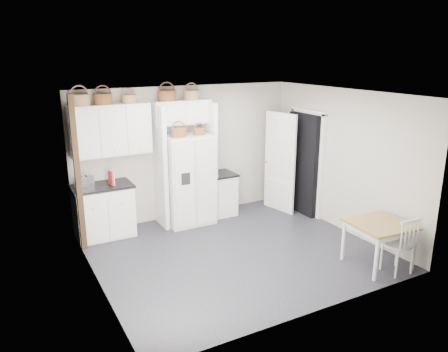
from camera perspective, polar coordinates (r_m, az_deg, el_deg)
floor at (r=7.41m, az=1.57°, el=-9.84°), size 4.50×4.50×0.00m
ceiling at (r=6.70m, az=1.74°, el=10.62°), size 4.50×4.50×0.00m
wall_back at (r=8.68m, az=-4.98°, el=3.09°), size 4.50×0.00×4.50m
wall_left at (r=6.18m, az=-16.76°, el=-2.87°), size 0.00×4.00×4.00m
wall_right at (r=8.26m, az=15.30°, el=1.93°), size 0.00×4.00×4.00m
refrigerator at (r=8.38m, az=-4.76°, el=-0.45°), size 0.89×0.72×1.73m
base_cab_left at (r=8.12m, az=-15.43°, el=-4.53°), size 0.99×0.63×0.92m
base_cab_right at (r=8.92m, az=-0.32°, el=-2.41°), size 0.47×0.56×0.83m
dining_table at (r=7.23m, az=19.46°, el=-8.37°), size 0.92×0.92×0.71m
windsor_chair at (r=7.08m, az=21.81°, el=-8.27°), size 0.47×0.43×0.91m
counter_left at (r=7.97m, az=-15.69°, el=-1.28°), size 1.04×0.67×0.04m
counter_right at (r=8.79m, az=-0.32°, el=0.27°), size 0.51×0.60×0.04m
toaster at (r=7.85m, az=-17.81°, el=-0.78°), size 0.33×0.24×0.21m
cookbook_red at (r=7.89m, az=-14.54°, el=-0.27°), size 0.07×0.17×0.25m
cookbook_cream at (r=7.90m, az=-14.26°, el=-0.34°), size 0.05×0.15×0.22m
basket_upper_a at (r=7.76m, az=-18.32°, el=9.41°), size 0.33×0.33×0.19m
basket_upper_b at (r=7.84m, az=-15.51°, el=9.68°), size 0.31×0.31×0.18m
basket_upper_c at (r=7.96m, az=-12.31°, el=9.83°), size 0.25×0.25×0.14m
basket_bridge_a at (r=8.18m, az=-7.47°, el=10.37°), size 0.34×0.34×0.19m
basket_bridge_b at (r=8.37m, az=-4.28°, el=10.53°), size 0.30×0.30×0.17m
basket_fridge_a at (r=7.99m, az=-5.93°, el=5.67°), size 0.29×0.29×0.15m
basket_fridge_b at (r=8.16m, az=-3.28°, el=5.82°), size 0.22×0.22×0.12m
upper_cabinet at (r=7.93m, az=-14.61°, el=5.85°), size 1.40×0.34×0.90m
bridge_cabinet at (r=8.32m, az=-5.59°, el=8.30°), size 1.12×0.34×0.45m
fridge_panel_left at (r=8.20m, az=-8.34°, el=1.15°), size 0.08×0.60×2.30m
fridge_panel_right at (r=8.59m, az=-1.95°, el=1.99°), size 0.08×0.60×2.30m
trim_post at (r=7.46m, az=-18.58°, el=0.18°), size 0.09×0.09×2.60m
doorway_void at (r=9.00m, az=10.41°, el=1.55°), size 0.18×0.85×2.05m
door_slab at (r=9.04m, az=7.30°, el=1.76°), size 0.21×0.79×2.05m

